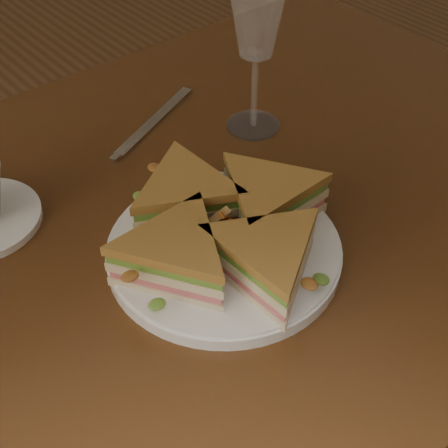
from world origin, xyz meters
The scene contains 7 objects.
table centered at (0.00, 0.00, 0.65)m, with size 1.20×0.80×0.75m.
plate centered at (-0.04, -0.09, 0.76)m, with size 0.27×0.27×0.02m, color white.
sandwich_wedges centered at (-0.04, -0.09, 0.80)m, with size 0.29×0.29×0.06m.
crisps_mound centered at (-0.04, -0.09, 0.79)m, with size 0.09×0.09×0.05m, color #C45B19, non-canonical shape.
spoon centered at (-0.08, 0.00, 0.75)m, with size 0.17×0.09×0.01m.
knife centered at (0.05, 0.19, 0.75)m, with size 0.20×0.10×0.00m.
wine_glass centered at (0.17, 0.09, 0.92)m, with size 0.09×0.09×0.24m.
Camera 1 is at (-0.36, -0.48, 1.27)m, focal length 50.00 mm.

